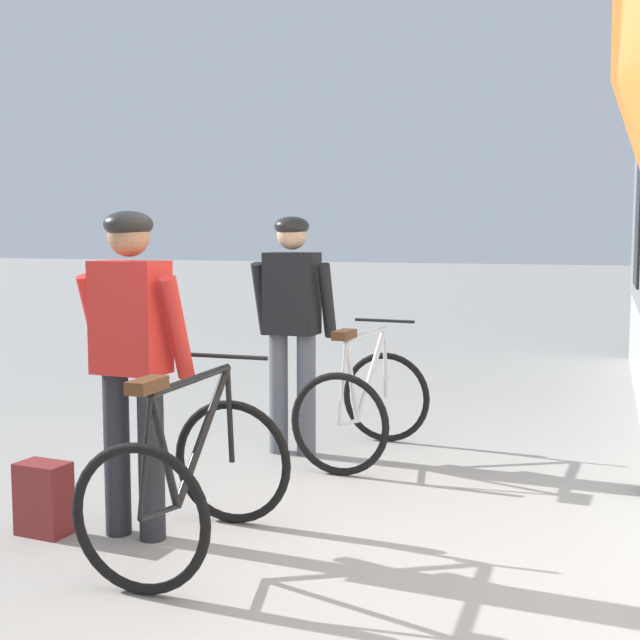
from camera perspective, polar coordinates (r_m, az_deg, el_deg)
ground_plane at (r=4.48m, az=0.87°, el=-15.75°), size 80.00×80.00×0.00m
cyclist_near_in_red at (r=4.67m, az=-12.40°, el=-1.60°), size 0.63×0.34×1.76m
cyclist_far_in_dark at (r=6.31m, az=-1.86°, el=0.46°), size 0.61×0.31×1.76m
bicycle_near_black at (r=4.48m, az=-8.62°, el=-10.38°), size 0.71×1.08×0.99m
bicycle_far_silver at (r=6.30m, az=2.95°, el=-5.56°), size 0.78×1.12×0.99m
backpack_on_platform at (r=5.02m, az=-17.89°, el=-11.22°), size 0.30×0.21×0.40m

